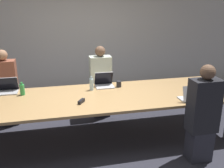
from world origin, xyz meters
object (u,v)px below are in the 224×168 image
(laptop_near_right, at_px, (193,96))
(laptop_far_center, at_px, (104,82))
(laptop_far_left, at_px, (7,88))
(bottle_far_left, at_px, (22,89))
(person_near_right, at_px, (202,116))
(cup_near_right, at_px, (208,95))
(person_far_center, at_px, (101,83))
(stapler, at_px, (81,101))
(cup_far_center, at_px, (119,84))
(person_far_left, at_px, (6,89))
(bottle_far_center, at_px, (91,84))

(laptop_near_right, distance_m, laptop_far_center, 1.50)
(laptop_far_left, bearing_deg, bottle_far_left, -33.97)
(person_near_right, distance_m, laptop_far_center, 1.73)
(person_near_right, xyz_separation_m, laptop_far_center, (-1.10, 1.33, 0.14))
(person_near_right, distance_m, cup_near_right, 0.57)
(laptop_near_right, xyz_separation_m, person_far_center, (-1.16, 1.35, -0.14))
(laptop_near_right, distance_m, stapler, 1.66)
(person_near_right, bearing_deg, stapler, -22.85)
(laptop_near_right, distance_m, laptop_far_left, 2.94)
(bottle_far_left, relative_size, stapler, 1.41)
(laptop_near_right, relative_size, laptop_far_left, 1.02)
(cup_far_center, distance_m, laptop_far_left, 1.86)
(laptop_far_center, bearing_deg, cup_far_center, -18.44)
(person_far_center, bearing_deg, cup_far_center, -64.25)
(person_far_left, xyz_separation_m, bottle_far_left, (0.35, -0.56, 0.16))
(person_far_center, height_order, laptop_far_left, person_far_center)
(cup_near_right, bearing_deg, bottle_far_center, 155.98)
(person_near_right, xyz_separation_m, cup_near_right, (0.35, 0.44, 0.11))
(laptop_near_right, xyz_separation_m, cup_near_right, (0.29, 0.04, -0.03))
(person_near_right, bearing_deg, cup_near_right, -128.94)
(cup_far_center, bearing_deg, bottle_far_left, -178.33)
(cup_far_center, bearing_deg, cup_near_right, -34.11)
(laptop_near_right, height_order, bottle_far_center, laptop_near_right)
(bottle_far_center, bearing_deg, cup_far_center, 7.25)
(cup_far_center, bearing_deg, laptop_near_right, -43.05)
(person_far_center, bearing_deg, laptop_near_right, -49.40)
(cup_near_right, bearing_deg, person_far_left, 157.03)
(laptop_near_right, xyz_separation_m, person_near_right, (-0.07, -0.39, -0.14))
(laptop_far_center, distance_m, laptop_far_left, 1.61)
(person_near_right, xyz_separation_m, bottle_far_left, (-2.44, 1.21, 0.16))
(person_far_center, relative_size, person_far_left, 1.00)
(cup_near_right, bearing_deg, bottle_far_left, 164.59)
(bottle_far_center, bearing_deg, cup_near_right, -24.02)
(cup_near_right, distance_m, bottle_far_left, 2.90)
(person_near_right, height_order, person_far_left, person_near_right)
(cup_near_right, xyz_separation_m, laptop_far_center, (-1.45, 0.90, 0.03))
(laptop_near_right, bearing_deg, laptop_far_left, -19.65)
(cup_near_right, xyz_separation_m, person_far_left, (-3.14, 1.33, -0.12))
(cup_near_right, height_order, person_far_left, person_far_left)
(laptop_far_center, bearing_deg, bottle_far_left, -174.57)
(cup_near_right, xyz_separation_m, stapler, (-1.92, 0.23, -0.02))
(person_far_center, bearing_deg, bottle_far_center, -114.60)
(person_far_left, bearing_deg, cup_near_right, -22.97)
(person_near_right, relative_size, cup_near_right, 15.99)
(bottle_far_left, height_order, stapler, bottle_far_left)
(laptop_near_right, bearing_deg, bottle_far_left, -17.95)
(person_far_center, xyz_separation_m, cup_far_center, (0.24, -0.49, 0.13))
(cup_far_center, bearing_deg, laptop_far_center, 161.56)
(laptop_near_right, height_order, laptop_far_left, laptop_far_left)
(laptop_far_left, bearing_deg, stapler, -32.45)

